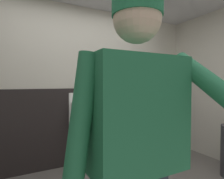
% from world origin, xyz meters
% --- Properties ---
extents(wall_back, '(4.93, 0.12, 2.53)m').
position_xyz_m(wall_back, '(0.00, 1.57, 1.26)').
color(wall_back, beige).
rests_on(wall_back, ground_plane).
extents(wainscot_band_back, '(4.33, 0.03, 1.22)m').
position_xyz_m(wainscot_band_back, '(0.00, 1.50, 0.61)').
color(wainscot_band_back, black).
rests_on(wainscot_band_back, ground_plane).
extents(urinal_solo, '(0.40, 0.34, 1.24)m').
position_xyz_m(urinal_solo, '(0.07, 1.35, 0.78)').
color(urinal_solo, white).
rests_on(urinal_solo, ground_plane).
extents(person, '(0.68, 0.60, 1.72)m').
position_xyz_m(person, '(-0.35, -0.68, 1.03)').
color(person, '#2D3342').
rests_on(person, ground_plane).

